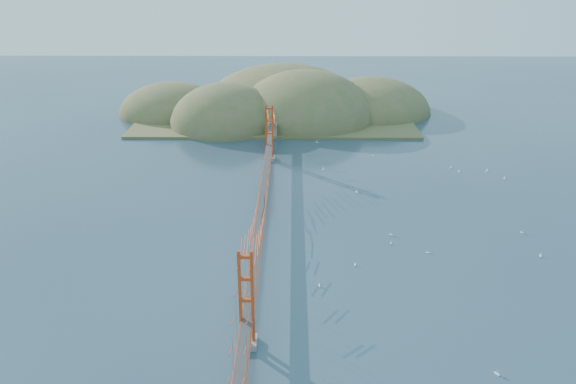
{
  "coord_description": "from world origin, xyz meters",
  "views": [
    {
      "loc": [
        4.89,
        -79.95,
        39.38
      ],
      "look_at": [
        4.09,
        0.0,
        5.5
      ],
      "focal_mm": 35.0,
      "sensor_mm": 36.0,
      "label": 1
    }
  ],
  "objects_px": {
    "sailboat_2": "(428,252)",
    "sailboat_0": "(355,264)",
    "sailboat_1": "(391,234)",
    "bridge": "(262,182)"
  },
  "relations": [
    {
      "from": "sailboat_0",
      "to": "sailboat_1",
      "type": "bearing_deg",
      "value": 54.92
    },
    {
      "from": "sailboat_2",
      "to": "sailboat_0",
      "type": "height_order",
      "value": "sailboat_0"
    },
    {
      "from": "sailboat_2",
      "to": "sailboat_0",
      "type": "distance_m",
      "value": 11.35
    },
    {
      "from": "bridge",
      "to": "sailboat_2",
      "type": "height_order",
      "value": "bridge"
    },
    {
      "from": "sailboat_2",
      "to": "sailboat_1",
      "type": "bearing_deg",
      "value": 129.16
    },
    {
      "from": "sailboat_2",
      "to": "sailboat_0",
      "type": "bearing_deg",
      "value": -161.64
    },
    {
      "from": "sailboat_0",
      "to": "sailboat_2",
      "type": "bearing_deg",
      "value": 18.36
    },
    {
      "from": "bridge",
      "to": "sailboat_0",
      "type": "relative_size",
      "value": 151.52
    },
    {
      "from": "bridge",
      "to": "sailboat_2",
      "type": "distance_m",
      "value": 26.87
    },
    {
      "from": "sailboat_0",
      "to": "bridge",
      "type": "bearing_deg",
      "value": 136.01
    }
  ]
}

